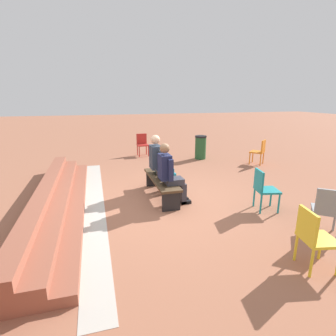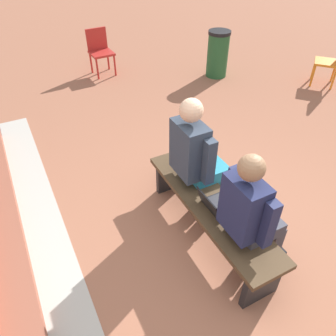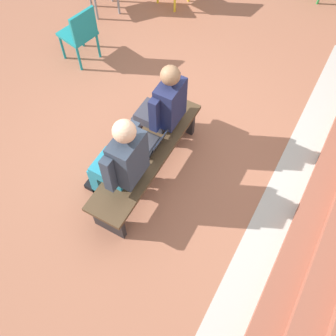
% 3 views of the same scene
% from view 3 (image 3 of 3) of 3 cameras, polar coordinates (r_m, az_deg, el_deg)
% --- Properties ---
extents(ground_plane, '(60.00, 60.00, 0.00)m').
position_cam_3_polar(ground_plane, '(4.82, 0.06, 2.08)').
color(ground_plane, '#9E6047').
extents(concrete_strip, '(6.67, 0.40, 0.01)m').
position_cam_3_polar(concrete_strip, '(4.45, 14.13, -8.82)').
color(concrete_strip, '#B7B2A8').
rests_on(concrete_strip, ground).
extents(bench, '(1.80, 0.44, 0.45)m').
position_cam_3_polar(bench, '(4.37, -3.07, 1.51)').
color(bench, '#4C3823').
rests_on(bench, ground).
extents(person_student, '(0.53, 0.67, 1.32)m').
position_cam_3_polar(person_student, '(4.35, -0.92, 8.89)').
color(person_student, '#383842').
rests_on(person_student, ground).
extents(person_adult, '(0.56, 0.71, 1.38)m').
position_cam_3_polar(person_adult, '(3.91, -6.99, 1.05)').
color(person_adult, teal).
rests_on(person_adult, ground).
extents(laptop, '(0.32, 0.29, 0.21)m').
position_cam_3_polar(laptop, '(4.29, -2.41, 3.41)').
color(laptop, black).
rests_on(laptop, bench).
extents(plastic_chair_mid_courtyard, '(0.50, 0.50, 0.84)m').
position_cam_3_polar(plastic_chair_mid_courtyard, '(5.75, -12.61, 18.66)').
color(plastic_chair_mid_courtyard, teal).
rests_on(plastic_chair_mid_courtyard, ground).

